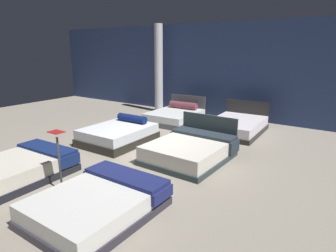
{
  "coord_description": "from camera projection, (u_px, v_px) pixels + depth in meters",
  "views": [
    {
      "loc": [
        4.36,
        -5.41,
        2.55
      ],
      "look_at": [
        0.25,
        0.55,
        0.61
      ],
      "focal_mm": 30.86,
      "sensor_mm": 36.0,
      "label": 1
    }
  ],
  "objects": [
    {
      "name": "bed_5",
      "position": [
        236.0,
        126.0,
        9.04
      ],
      "size": [
        1.61,
        2.22,
        0.85
      ],
      "rotation": [
        0.0,
        0.0,
        0.04
      ],
      "color": "black",
      "rests_on": "ground_plane"
    },
    {
      "name": "bed_0",
      "position": [
        18.0,
        169.0,
        5.81
      ],
      "size": [
        1.57,
        2.07,
        0.47
      ],
      "rotation": [
        0.0,
        0.0,
        0.03
      ],
      "color": "black",
      "rests_on": "ground_plane"
    },
    {
      "name": "support_pillar",
      "position": [
        159.0,
        69.0,
        11.7
      ],
      "size": [
        0.34,
        0.34,
        3.5
      ],
      "primitive_type": "cylinder",
      "color": "silver",
      "rests_on": "ground_plane"
    },
    {
      "name": "ground_plane",
      "position": [
        148.0,
        152.0,
        7.36
      ],
      "size": [
        18.0,
        18.0,
        0.02
      ],
      "primitive_type": "cube",
      "color": "gray"
    },
    {
      "name": "price_sign",
      "position": [
        60.0,
        169.0,
        5.22
      ],
      "size": [
        0.28,
        0.24,
        1.15
      ],
      "color": "#3F3F44",
      "rests_on": "ground_plane"
    },
    {
      "name": "bed_4",
      "position": [
        175.0,
        116.0,
        10.33
      ],
      "size": [
        1.61,
        2.0,
        0.84
      ],
      "rotation": [
        0.0,
        0.0,
        0.03
      ],
      "color": "#4C4C51",
      "rests_on": "ground_plane"
    },
    {
      "name": "bed_1",
      "position": [
        98.0,
        203.0,
        4.53
      ],
      "size": [
        1.63,
        1.95,
        0.46
      ],
      "rotation": [
        0.0,
        0.0,
        -0.0
      ],
      "color": "#2D2A35",
      "rests_on": "ground_plane"
    },
    {
      "name": "bed_3",
      "position": [
        190.0,
        150.0,
        6.82
      ],
      "size": [
        1.73,
        2.01,
        0.91
      ],
      "rotation": [
        0.0,
        0.0,
        -0.02
      ],
      "color": "#273336",
      "rests_on": "ground_plane"
    },
    {
      "name": "bed_2",
      "position": [
        119.0,
        134.0,
        8.04
      ],
      "size": [
        1.54,
        1.94,
        0.69
      ],
      "rotation": [
        0.0,
        0.0,
        0.02
      ],
      "color": "black",
      "rests_on": "ground_plane"
    },
    {
      "name": "showroom_back_wall",
      "position": [
        227.0,
        71.0,
        10.72
      ],
      "size": [
        18.0,
        0.06,
        3.5
      ],
      "primitive_type": "cube",
      "color": "navy",
      "rests_on": "ground_plane"
    }
  ]
}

